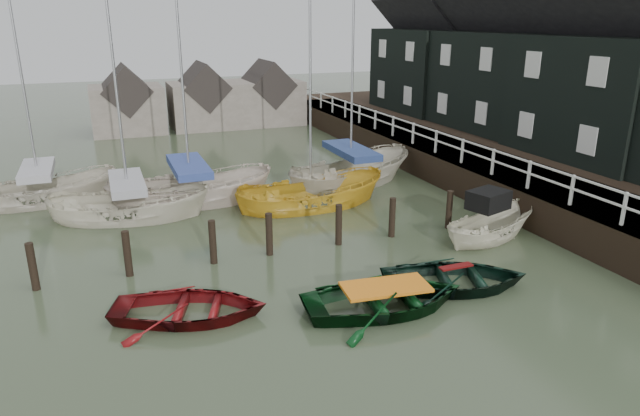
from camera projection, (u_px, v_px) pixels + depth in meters
name	position (u px, v px, depth m)	size (l,w,h in m)	color
ground	(341.00, 288.00, 16.07)	(120.00, 120.00, 0.00)	#333D27
pier	(438.00, 157.00, 27.93)	(3.04, 32.00, 2.70)	black
land_strip	(527.00, 161.00, 30.06)	(14.00, 38.00, 1.50)	black
quay_houses	(560.00, 51.00, 27.06)	(6.52, 28.14, 10.01)	black
mooring_pilings	(272.00, 240.00, 18.17)	(13.72, 0.22, 1.80)	black
far_sheds	(201.00, 100.00, 38.72)	(14.00, 4.08, 4.39)	#665B51
rowboat_red	(190.00, 317.00, 14.49)	(2.78, 3.90, 0.81)	#630E10
rowboat_green	(385.00, 309.00, 14.89)	(3.09, 4.32, 0.90)	black
rowboat_dkgreen	(454.00, 287.00, 16.08)	(2.92, 4.09, 0.85)	black
motorboat	(488.00, 235.00, 19.64)	(4.36, 2.67, 2.44)	beige
sailboat_a	(131.00, 217.00, 21.58)	(6.36, 3.61, 11.11)	beige
sailboat_b	(191.00, 201.00, 23.38)	(6.93, 3.34, 11.97)	beige
sailboat_c	(311.00, 206.00, 22.98)	(6.21, 2.35, 10.97)	gold
sailboat_d	(350.00, 182.00, 26.02)	(7.15, 4.29, 12.99)	#BCB5A0
sailboat_e	(42.00, 201.00, 23.37)	(6.10, 2.56, 9.60)	beige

